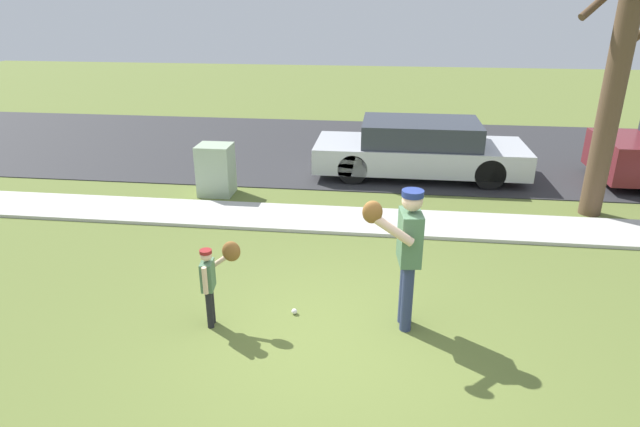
# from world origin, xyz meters

# --- Properties ---
(ground_plane) EXTENTS (48.00, 48.00, 0.00)m
(ground_plane) POSITION_xyz_m (0.00, 3.50, 0.00)
(ground_plane) COLOR olive
(sidewalk_strip) EXTENTS (36.00, 1.20, 0.06)m
(sidewalk_strip) POSITION_xyz_m (0.00, 3.60, 0.03)
(sidewalk_strip) COLOR beige
(sidewalk_strip) RESTS_ON ground
(road_surface) EXTENTS (36.00, 6.80, 0.02)m
(road_surface) POSITION_xyz_m (0.00, 8.60, 0.01)
(road_surface) COLOR #2D2D30
(road_surface) RESTS_ON ground
(person_adult) EXTENTS (0.69, 0.71, 1.76)m
(person_adult) POSITION_xyz_m (0.76, 0.38, 1.10)
(person_adult) COLOR navy
(person_adult) RESTS_ON ground
(person_child) EXTENTS (0.45, 0.45, 1.06)m
(person_child) POSITION_xyz_m (-1.49, 0.16, 0.69)
(person_child) COLOR black
(person_child) RESTS_ON ground
(baseball) EXTENTS (0.07, 0.07, 0.07)m
(baseball) POSITION_xyz_m (-0.59, 0.48, 0.04)
(baseball) COLOR white
(baseball) RESTS_ON ground
(utility_cabinet) EXTENTS (0.67, 0.60, 1.03)m
(utility_cabinet) POSITION_xyz_m (-2.92, 4.75, 0.51)
(utility_cabinet) COLOR #9EB293
(utility_cabinet) RESTS_ON ground
(street_tree_near) EXTENTS (1.85, 1.88, 5.21)m
(street_tree_near) POSITION_xyz_m (4.30, 4.55, 2.77)
(street_tree_near) COLOR brown
(street_tree_near) RESTS_ON ground
(parked_sedan_silver) EXTENTS (4.60, 1.80, 1.23)m
(parked_sedan_silver) POSITION_xyz_m (1.22, 6.51, 0.62)
(parked_sedan_silver) COLOR silver
(parked_sedan_silver) RESTS_ON road_surface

